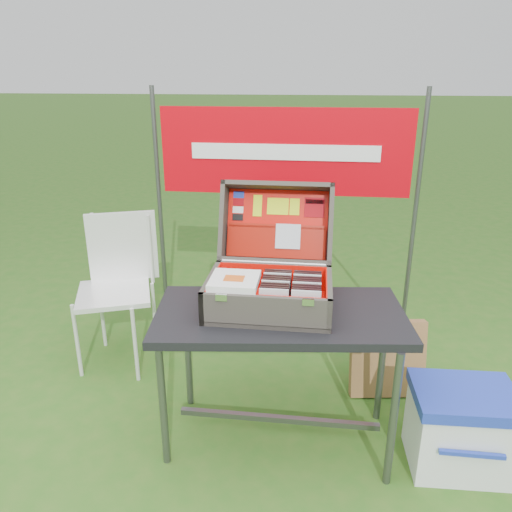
# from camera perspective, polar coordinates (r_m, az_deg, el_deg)

# --- Properties ---
(ground) EXTENTS (80.00, 80.00, 0.00)m
(ground) POSITION_cam_1_polar(r_m,az_deg,el_deg) (2.77, 0.98, -19.65)
(ground) COLOR #2C631A
(ground) RESTS_ON ground
(table) EXTENTS (1.22, 0.71, 0.73)m
(table) POSITION_cam_1_polar(r_m,az_deg,el_deg) (2.53, 2.65, -13.76)
(table) COLOR black
(table) RESTS_ON ground
(table_top) EXTENTS (1.22, 0.71, 0.04)m
(table_top) POSITION_cam_1_polar(r_m,az_deg,el_deg) (2.35, 2.78, -6.83)
(table_top) COLOR black
(table_top) RESTS_ON ground
(table_leg_fl) EXTENTS (0.04, 0.04, 0.69)m
(table_leg_fl) POSITION_cam_1_polar(r_m,az_deg,el_deg) (2.44, -10.62, -16.09)
(table_leg_fl) COLOR #59595B
(table_leg_fl) RESTS_ON ground
(table_leg_fr) EXTENTS (0.04, 0.04, 0.69)m
(table_leg_fr) POSITION_cam_1_polar(r_m,az_deg,el_deg) (2.38, 15.40, -17.69)
(table_leg_fr) COLOR #59595B
(table_leg_fr) RESTS_ON ground
(table_leg_bl) EXTENTS (0.04, 0.04, 0.69)m
(table_leg_bl) POSITION_cam_1_polar(r_m,az_deg,el_deg) (2.81, -7.80, -10.62)
(table_leg_bl) COLOR #59595B
(table_leg_bl) RESTS_ON ground
(table_leg_br) EXTENTS (0.04, 0.04, 0.69)m
(table_leg_br) POSITION_cam_1_polar(r_m,az_deg,el_deg) (2.76, 14.17, -11.81)
(table_leg_br) COLOR #59595B
(table_leg_br) RESTS_ON ground
(table_brace) EXTENTS (1.01, 0.03, 0.03)m
(table_brace) POSITION_cam_1_polar(r_m,az_deg,el_deg) (2.67, 2.56, -18.08)
(table_brace) COLOR #59595B
(table_brace) RESTS_ON ground
(suitcase) EXTENTS (0.58, 0.57, 0.51)m
(suitcase) POSITION_cam_1_polar(r_m,az_deg,el_deg) (2.33, 1.69, 0.22)
(suitcase) COLOR #443E36
(suitcase) RESTS_ON table
(suitcase_base_bottom) EXTENTS (0.58, 0.41, 0.02)m
(suitcase_base_bottom) POSITION_cam_1_polar(r_m,az_deg,el_deg) (2.37, 1.49, -5.82)
(suitcase_base_bottom) COLOR #443E36
(suitcase_base_bottom) RESTS_ON table_top
(suitcase_base_wall_front) EXTENTS (0.58, 0.02, 0.15)m
(suitcase_base_wall_front) POSITION_cam_1_polar(r_m,az_deg,el_deg) (2.16, 0.98, -6.51)
(suitcase_base_wall_front) COLOR #443E36
(suitcase_base_wall_front) RESTS_ON table_top
(suitcase_base_wall_back) EXTENTS (0.58, 0.02, 0.15)m
(suitcase_base_wall_back) POSITION_cam_1_polar(r_m,az_deg,el_deg) (2.52, 1.95, -2.52)
(suitcase_base_wall_back) COLOR #443E36
(suitcase_base_wall_back) RESTS_ON table_top
(suitcase_base_wall_left) EXTENTS (0.02, 0.41, 0.15)m
(suitcase_base_wall_left) POSITION_cam_1_polar(r_m,az_deg,el_deg) (2.38, -5.18, -4.00)
(suitcase_base_wall_left) COLOR #443E36
(suitcase_base_wall_left) RESTS_ON table_top
(suitcase_base_wall_right) EXTENTS (0.02, 0.41, 0.15)m
(suitcase_base_wall_right) POSITION_cam_1_polar(r_m,az_deg,el_deg) (2.33, 8.33, -4.68)
(suitcase_base_wall_right) COLOR #443E36
(suitcase_base_wall_right) RESTS_ON table_top
(suitcase_liner_floor) EXTENTS (0.53, 0.37, 0.01)m
(suitcase_liner_floor) POSITION_cam_1_polar(r_m,az_deg,el_deg) (2.36, 1.49, -5.50)
(suitcase_liner_floor) COLOR #ED0B00
(suitcase_liner_floor) RESTS_ON suitcase_base_bottom
(suitcase_latch_left) EXTENTS (0.05, 0.01, 0.03)m
(suitcase_latch_left) POSITION_cam_1_polar(r_m,az_deg,el_deg) (2.15, -3.99, -4.75)
(suitcase_latch_left) COLOR silver
(suitcase_latch_left) RESTS_ON suitcase_base_wall_front
(suitcase_latch_right) EXTENTS (0.05, 0.01, 0.03)m
(suitcase_latch_right) POSITION_cam_1_polar(r_m,az_deg,el_deg) (2.11, 5.98, -5.27)
(suitcase_latch_right) COLOR silver
(suitcase_latch_right) RESTS_ON suitcase_base_wall_front
(suitcase_hinge) EXTENTS (0.52, 0.02, 0.02)m
(suitcase_hinge) POSITION_cam_1_polar(r_m,az_deg,el_deg) (2.50, 2.00, -0.78)
(suitcase_hinge) COLOR silver
(suitcase_hinge) RESTS_ON suitcase_base_wall_back
(suitcase_lid_back) EXTENTS (0.58, 0.17, 0.39)m
(suitcase_lid_back) POSITION_cam_1_polar(r_m,az_deg,el_deg) (2.65, 2.46, 3.63)
(suitcase_lid_back) COLOR #443E36
(suitcase_lid_back) RESTS_ON suitcase_base_wall_back
(suitcase_lid_rim_far) EXTENTS (0.58, 0.15, 0.08)m
(suitcase_lid_rim_far) POSITION_cam_1_polar(r_m,az_deg,el_deg) (2.61, 2.55, 8.03)
(suitcase_lid_rim_far) COLOR #443E36
(suitcase_lid_rim_far) RESTS_ON suitcase_lid_back
(suitcase_lid_rim_near) EXTENTS (0.58, 0.15, 0.08)m
(suitcase_lid_rim_near) POSITION_cam_1_polar(r_m,az_deg,el_deg) (2.57, 2.15, -0.56)
(suitcase_lid_rim_near) COLOR #443E36
(suitcase_lid_rim_near) RESTS_ON suitcase_lid_back
(suitcase_lid_rim_left) EXTENTS (0.02, 0.30, 0.44)m
(suitcase_lid_rim_left) POSITION_cam_1_polar(r_m,az_deg,el_deg) (2.62, -3.72, 3.98)
(suitcase_lid_rim_left) COLOR #443E36
(suitcase_lid_rim_left) RESTS_ON suitcase_lid_back
(suitcase_lid_rim_right) EXTENTS (0.02, 0.30, 0.44)m
(suitcase_lid_rim_right) POSITION_cam_1_polar(r_m,az_deg,el_deg) (2.58, 8.52, 3.50)
(suitcase_lid_rim_right) COLOR #443E36
(suitcase_lid_rim_right) RESTS_ON suitcase_lid_back
(suitcase_lid_liner) EXTENTS (0.53, 0.14, 0.34)m
(suitcase_lid_liner) POSITION_cam_1_polar(r_m,az_deg,el_deg) (2.64, 2.44, 3.66)
(suitcase_lid_liner) COLOR #ED0B00
(suitcase_lid_liner) RESTS_ON suitcase_lid_back
(suitcase_liner_wall_front) EXTENTS (0.53, 0.01, 0.13)m
(suitcase_liner_wall_front) POSITION_cam_1_polar(r_m,az_deg,el_deg) (2.17, 1.02, -6.07)
(suitcase_liner_wall_front) COLOR #ED0B00
(suitcase_liner_wall_front) RESTS_ON suitcase_base_bottom
(suitcase_liner_wall_back) EXTENTS (0.53, 0.01, 0.13)m
(suitcase_liner_wall_back) POSITION_cam_1_polar(r_m,az_deg,el_deg) (2.50, 1.93, -2.41)
(suitcase_liner_wall_back) COLOR #ED0B00
(suitcase_liner_wall_back) RESTS_ON suitcase_base_bottom
(suitcase_liner_wall_left) EXTENTS (0.01, 0.37, 0.13)m
(suitcase_liner_wall_left) POSITION_cam_1_polar(r_m,az_deg,el_deg) (2.37, -4.84, -3.77)
(suitcase_liner_wall_left) COLOR #ED0B00
(suitcase_liner_wall_left) RESTS_ON suitcase_base_bottom
(suitcase_liner_wall_right) EXTENTS (0.01, 0.37, 0.13)m
(suitcase_liner_wall_right) POSITION_cam_1_polar(r_m,az_deg,el_deg) (2.32, 7.99, -4.41)
(suitcase_liner_wall_right) COLOR #ED0B00
(suitcase_liner_wall_right) RESTS_ON suitcase_base_bottom
(suitcase_lid_pocket) EXTENTS (0.51, 0.09, 0.17)m
(suitcase_lid_pocket) POSITION_cam_1_polar(r_m,az_deg,el_deg) (2.61, 2.31, 1.60)
(suitcase_lid_pocket) COLOR #8F0D02
(suitcase_lid_pocket) RESTS_ON suitcase_lid_liner
(suitcase_pocket_edge) EXTENTS (0.50, 0.03, 0.03)m
(suitcase_pocket_edge) POSITION_cam_1_polar(r_m,az_deg,el_deg) (2.61, 2.38, 3.41)
(suitcase_pocket_edge) COLOR #8F0D02
(suitcase_pocket_edge) RESTS_ON suitcase_lid_pocket
(suitcase_pocket_cd) EXTENTS (0.13, 0.06, 0.12)m
(suitcase_pocket_cd) POSITION_cam_1_polar(r_m,az_deg,el_deg) (2.59, 3.67, 2.25)
(suitcase_pocket_cd) COLOR silver
(suitcase_pocket_cd) RESTS_ON suitcase_lid_pocket
(lid_sticker_cc_a) EXTENTS (0.06, 0.02, 0.03)m
(lid_sticker_cc_a) POSITION_cam_1_polar(r_m,az_deg,el_deg) (2.67, -1.98, 7.01)
(lid_sticker_cc_a) COLOR #1933B2
(lid_sticker_cc_a) RESTS_ON suitcase_lid_liner
(lid_sticker_cc_b) EXTENTS (0.06, 0.02, 0.03)m
(lid_sticker_cc_b) POSITION_cam_1_polar(r_m,az_deg,el_deg) (2.67, -2.02, 6.16)
(lid_sticker_cc_b) COLOR #9B0007
(lid_sticker_cc_b) RESTS_ON suitcase_lid_liner
(lid_sticker_cc_c) EXTENTS (0.06, 0.02, 0.03)m
(lid_sticker_cc_c) POSITION_cam_1_polar(r_m,az_deg,el_deg) (2.66, -2.06, 5.31)
(lid_sticker_cc_c) COLOR white
(lid_sticker_cc_c) RESTS_ON suitcase_lid_liner
(lid_sticker_cc_d) EXTENTS (0.06, 0.02, 0.03)m
(lid_sticker_cc_d) POSITION_cam_1_polar(r_m,az_deg,el_deg) (2.66, -2.10, 4.45)
(lid_sticker_cc_d) COLOR black
(lid_sticker_cc_d) RESTS_ON suitcase_lid_liner
(lid_card_neon_tall) EXTENTS (0.05, 0.04, 0.11)m
(lid_card_neon_tall) POSITION_cam_1_polar(r_m,az_deg,el_deg) (2.65, 0.17, 5.77)
(lid_card_neon_tall) COLOR #D4EC0E
(lid_card_neon_tall) RESTS_ON suitcase_lid_liner
(lid_card_neon_main) EXTENTS (0.11, 0.04, 0.08)m
(lid_card_neon_main) POSITION_cam_1_polar(r_m,az_deg,el_deg) (2.64, 2.52, 5.69)
(lid_card_neon_main) COLOR #D4EC0E
(lid_card_neon_main) RESTS_ON suitcase_lid_liner
(lid_card_neon_small) EXTENTS (0.05, 0.04, 0.08)m
(lid_card_neon_small) POSITION_cam_1_polar(r_m,az_deg,el_deg) (2.63, 4.43, 5.62)
(lid_card_neon_small) COLOR #D4EC0E
(lid_card_neon_small) RESTS_ON suitcase_lid_liner
(lid_sticker_band) EXTENTS (0.10, 0.04, 0.10)m
(lid_sticker_band) POSITION_cam_1_polar(r_m,az_deg,el_deg) (2.63, 6.68, 5.53)
(lid_sticker_band) COLOR #9B0007
(lid_sticker_band) RESTS_ON suitcase_lid_liner
(lid_sticker_band_bar) EXTENTS (0.09, 0.01, 0.02)m
(lid_sticker_band_bar) POSITION_cam_1_polar(r_m,az_deg,el_deg) (2.64, 6.71, 6.17)
(lid_sticker_band_bar) COLOR black
(lid_sticker_band_bar) RESTS_ON suitcase_lid_liner
(cd_left_0) EXTENTS (0.13, 0.01, 0.15)m
(cd_left_0) POSITION_cam_1_polar(r_m,az_deg,el_deg) (2.18, 2.03, -5.56)
(cd_left_0) COLOR silver
(cd_left_0) RESTS_ON suitcase_liner_floor
(cd_left_1) EXTENTS (0.13, 0.01, 0.15)m
(cd_left_1) POSITION_cam_1_polar(r_m,az_deg,el_deg) (2.20, 2.09, -5.30)
(cd_left_1) COLOR black
(cd_left_1) RESTS_ON suitcase_liner_floor
(cd_left_2) EXTENTS (0.13, 0.01, 0.15)m
(cd_left_2) POSITION_cam_1_polar(r_m,az_deg,el_deg) (2.22, 2.14, -5.05)
(cd_left_2) COLOR black
(cd_left_2) RESTS_ON suitcase_liner_floor
(cd_left_3) EXTENTS (0.13, 0.01, 0.15)m
(cd_left_3) POSITION_cam_1_polar(r_m,az_deg,el_deg) (2.24, 2.19, -4.80)
(cd_left_3) COLOR black
(cd_left_3) RESTS_ON suitcase_liner_floor
(cd_left_4) EXTENTS (0.13, 0.01, 0.15)m
(cd_left_4) POSITION_cam_1_polar(r_m,az_deg,el_deg) (2.26, 2.25, -4.56)
(cd_left_4) COLOR silver
(cd_left_4) RESTS_ON suitcase_liner_floor
(cd_left_5) EXTENTS (0.13, 0.01, 0.15)m
(cd_left_5) POSITION_cam_1_polar(r_m,az_deg,el_deg) (2.28, 2.30, -4.32)
(cd_left_5) COLOR black
(cd_left_5) RESTS_ON suitcase_liner_floor
(cd_left_6) EXTENTS (0.13, 0.01, 0.15)m
(cd_left_6) POSITION_cam_1_polar(r_m,az_deg,el_deg) (2.30, 2.35, -4.09)
(cd_left_6) COLOR black
(cd_left_6) RESTS_ON suitcase_liner_floor
(cd_left_7) EXTENTS (0.13, 0.01, 0.15)m
(cd_left_7) POSITION_cam_1_polar(r_m,az_deg,el_deg) (2.32, 2.40, -3.86)
(cd_left_7) COLOR black
(cd_left_7) RESTS_ON suitcase_liner_floor
(cd_left_8) EXTENTS (0.13, 0.01, 0.15)m
(cd_left_8) POSITION_cam_1_polar(r_m,az_deg,el_deg) (2.35, 2.44, -3.63)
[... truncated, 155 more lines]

